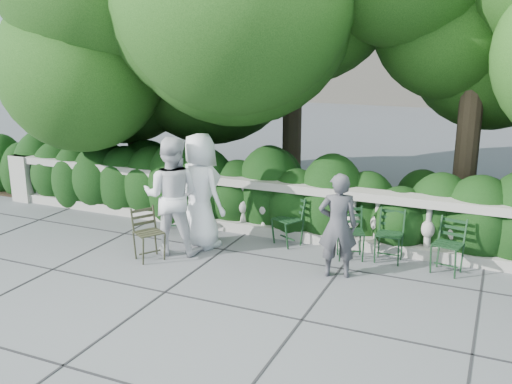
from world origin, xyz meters
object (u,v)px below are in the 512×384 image
at_px(person_businessman, 201,191).
at_px(person_woman_grey, 338,226).
at_px(chair_c, 281,246).
at_px(person_casual_man, 172,196).
at_px(chair_d, 442,276).
at_px(chair_f, 386,264).
at_px(chair_e, 351,262).
at_px(chair_b, 176,230).
at_px(chair_a, 174,235).
at_px(chair_weathered, 154,262).

height_order(person_businessman, person_woman_grey, person_businessman).
relative_size(chair_c, person_woman_grey, 0.54).
bearing_deg(chair_c, person_casual_man, -118.88).
bearing_deg(person_casual_man, chair_d, 174.23).
bearing_deg(chair_f, chair_e, -169.76).
distance_m(chair_b, person_businessman, 1.36).
distance_m(chair_e, person_casual_man, 3.03).
distance_m(chair_a, person_businessman, 1.24).
relative_size(chair_b, person_businessman, 0.44).
xyz_separation_m(chair_b, chair_e, (3.31, -0.21, 0.00)).
relative_size(chair_f, chair_weathered, 1.00).
bearing_deg(chair_a, chair_e, -19.56).
xyz_separation_m(chair_d, chair_e, (-1.38, -0.01, 0.00)).
bearing_deg(person_woman_grey, chair_a, -29.53).
height_order(chair_c, chair_d, same).
bearing_deg(chair_weathered, person_woman_grey, -44.65).
bearing_deg(chair_b, person_casual_man, -42.95).
distance_m(chair_c, chair_e, 1.28).
bearing_deg(chair_a, chair_weathered, -91.91).
relative_size(chair_weathered, person_casual_man, 0.44).
distance_m(chair_d, chair_f, 0.85).
relative_size(chair_d, chair_weathered, 1.00).
xyz_separation_m(chair_a, person_businessman, (0.73, -0.29, 0.96)).
bearing_deg(chair_f, chair_b, 177.53).
bearing_deg(chair_e, person_businessman, 165.21).
xyz_separation_m(chair_c, chair_f, (1.79, -0.10, 0.00)).
height_order(chair_f, person_businessman, person_businessman).
xyz_separation_m(chair_weathered, person_woman_grey, (2.76, 0.65, 0.78)).
xyz_separation_m(chair_d, person_businessman, (-3.88, -0.31, 0.96)).
relative_size(chair_d, person_casual_man, 0.44).
distance_m(chair_c, chair_f, 1.79).
bearing_deg(chair_c, chair_e, 19.75).
bearing_deg(chair_d, chair_e, -167.76).
relative_size(chair_weathered, person_woman_grey, 0.54).
relative_size(chair_e, person_businessman, 0.44).
relative_size(chair_a, person_businessman, 0.44).
height_order(person_businessman, person_casual_man, person_businessman).
height_order(chair_e, person_businessman, person_businessman).
bearing_deg(chair_a, chair_d, -19.59).
relative_size(chair_c, person_casual_man, 0.44).
bearing_deg(person_businessman, chair_a, 2.57).
height_order(chair_a, chair_e, same).
height_order(chair_b, person_casual_man, person_casual_man).
bearing_deg(chair_a, person_woman_grey, -30.62).
xyz_separation_m(chair_a, chair_weathered, (0.40, -1.25, 0.00)).
bearing_deg(chair_d, chair_weathered, -151.14).
bearing_deg(chair_b, person_businessman, -14.17).
relative_size(chair_f, person_businessman, 0.44).
bearing_deg(chair_weathered, chair_e, -33.71).
height_order(chair_b, chair_f, same).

